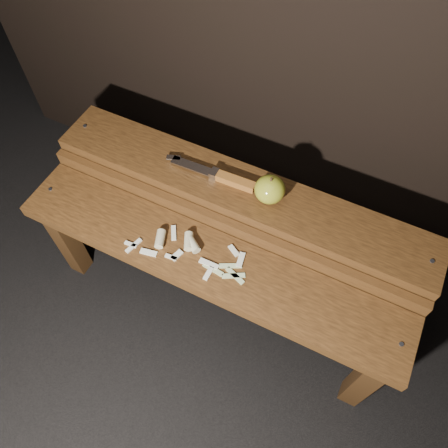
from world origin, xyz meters
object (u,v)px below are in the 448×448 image
at_px(bench_front_tier, 206,272).
at_px(bench_rear_tier, 239,205).
at_px(knife, 224,177).
at_px(apple, 270,189).

distance_m(bench_front_tier, bench_rear_tier, 0.23).
distance_m(bench_front_tier, knife, 0.29).
relative_size(bench_rear_tier, apple, 13.08).
relative_size(bench_front_tier, apple, 13.08).
relative_size(bench_rear_tier, knife, 4.08).
bearing_deg(bench_rear_tier, knife, 173.78).
distance_m(bench_rear_tier, apple, 0.15).
xyz_separation_m(bench_rear_tier, apple, (0.09, 0.00, 0.13)).
height_order(bench_front_tier, knife, knife).
height_order(bench_front_tier, apple, apple).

